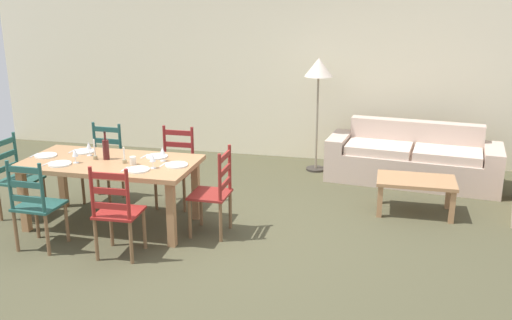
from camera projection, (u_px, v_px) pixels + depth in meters
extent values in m
cube|color=#48462F|center=(222.00, 239.00, 6.01)|extent=(9.60, 9.60, 0.02)
cube|color=#F0E5C2|center=(282.00, 71.00, 8.70)|extent=(9.60, 0.16, 2.70)
cube|color=#AA794F|center=(110.00, 163.00, 6.17)|extent=(1.90, 0.96, 0.05)
cube|color=#AA794F|center=(24.00, 201.00, 6.11)|extent=(0.08, 0.08, 0.70)
cube|color=#AA794F|center=(171.00, 214.00, 5.73)|extent=(0.08, 0.08, 0.70)
cube|color=#AA794F|center=(62.00, 179.00, 6.81)|extent=(0.08, 0.08, 0.70)
cube|color=#AA794F|center=(196.00, 190.00, 6.44)|extent=(0.08, 0.08, 0.70)
cube|color=#235149|center=(39.00, 206.00, 5.70)|extent=(0.43, 0.41, 0.03)
cylinder|color=brown|center=(37.00, 219.00, 5.97)|extent=(0.04, 0.04, 0.43)
cylinder|color=brown|center=(67.00, 222.00, 5.88)|extent=(0.04, 0.04, 0.43)
cylinder|color=brown|center=(16.00, 231.00, 5.65)|extent=(0.04, 0.04, 0.43)
cylinder|color=brown|center=(47.00, 235.00, 5.57)|extent=(0.04, 0.04, 0.43)
cylinder|color=#235149|center=(10.00, 185.00, 5.51)|extent=(0.04, 0.04, 0.50)
cylinder|color=#235149|center=(42.00, 188.00, 5.42)|extent=(0.04, 0.04, 0.50)
cube|color=#235149|center=(27.00, 199.00, 5.51)|extent=(0.38, 0.03, 0.06)
cube|color=#235149|center=(25.00, 185.00, 5.46)|extent=(0.38, 0.03, 0.06)
cube|color=#235149|center=(24.00, 170.00, 5.42)|extent=(0.38, 0.03, 0.06)
cube|color=maroon|center=(119.00, 213.00, 5.52)|extent=(0.44, 0.42, 0.03)
cylinder|color=brown|center=(111.00, 226.00, 5.78)|extent=(0.04, 0.04, 0.43)
cylinder|color=brown|center=(144.00, 229.00, 5.72)|extent=(0.04, 0.04, 0.43)
cylinder|color=brown|center=(96.00, 240.00, 5.46)|extent=(0.04, 0.04, 0.43)
cylinder|color=brown|center=(131.00, 243.00, 5.40)|extent=(0.04, 0.04, 0.43)
cylinder|color=maroon|center=(92.00, 192.00, 5.32)|extent=(0.04, 0.04, 0.50)
cylinder|color=maroon|center=(128.00, 194.00, 5.26)|extent=(0.04, 0.04, 0.50)
cube|color=maroon|center=(111.00, 206.00, 5.32)|extent=(0.38, 0.04, 0.06)
cube|color=maroon|center=(110.00, 191.00, 5.28)|extent=(0.38, 0.04, 0.06)
cube|color=maroon|center=(108.00, 176.00, 5.24)|extent=(0.38, 0.04, 0.06)
cube|color=#21514B|center=(102.00, 167.00, 6.97)|extent=(0.44, 0.42, 0.03)
cylinder|color=brown|center=(109.00, 190.00, 6.84)|extent=(0.04, 0.04, 0.43)
cylinder|color=brown|center=(83.00, 187.00, 6.93)|extent=(0.04, 0.04, 0.43)
cylinder|color=brown|center=(123.00, 181.00, 7.15)|extent=(0.04, 0.04, 0.43)
cylinder|color=brown|center=(98.00, 179.00, 7.24)|extent=(0.04, 0.04, 0.43)
cylinder|color=#21514B|center=(120.00, 144.00, 7.01)|extent=(0.04, 0.04, 0.50)
cylinder|color=#21514B|center=(95.00, 142.00, 7.10)|extent=(0.04, 0.04, 0.50)
cube|color=#21514B|center=(108.00, 153.00, 7.09)|extent=(0.38, 0.04, 0.06)
cube|color=#21514B|center=(107.00, 141.00, 7.05)|extent=(0.38, 0.04, 0.06)
cube|color=#21514B|center=(106.00, 129.00, 7.01)|extent=(0.38, 0.04, 0.06)
cube|color=maroon|center=(174.00, 171.00, 6.81)|extent=(0.42, 0.40, 0.03)
cylinder|color=brown|center=(184.00, 195.00, 6.68)|extent=(0.04, 0.04, 0.43)
cylinder|color=brown|center=(156.00, 192.00, 6.75)|extent=(0.04, 0.04, 0.43)
cylinder|color=brown|center=(194.00, 185.00, 6.99)|extent=(0.04, 0.04, 0.43)
cylinder|color=brown|center=(166.00, 183.00, 7.07)|extent=(0.04, 0.04, 0.43)
cylinder|color=maroon|center=(192.00, 147.00, 6.85)|extent=(0.04, 0.04, 0.50)
cylinder|color=maroon|center=(165.00, 145.00, 6.93)|extent=(0.04, 0.04, 0.50)
cube|color=maroon|center=(179.00, 156.00, 6.93)|extent=(0.38, 0.03, 0.06)
cube|color=maroon|center=(178.00, 145.00, 6.89)|extent=(0.38, 0.03, 0.06)
cube|color=maroon|center=(178.00, 133.00, 6.84)|extent=(0.38, 0.03, 0.06)
cube|color=#235247|center=(20.00, 180.00, 6.47)|extent=(0.43, 0.45, 0.03)
cylinder|color=brown|center=(45.00, 195.00, 6.65)|extent=(0.04, 0.04, 0.43)
cylinder|color=brown|center=(24.00, 206.00, 6.32)|extent=(0.04, 0.04, 0.43)
cylinder|color=brown|center=(21.00, 192.00, 6.75)|extent=(0.04, 0.04, 0.43)
cylinder|color=#235247|center=(16.00, 153.00, 6.61)|extent=(0.04, 0.04, 0.50)
cube|color=#235247|center=(6.00, 168.00, 6.48)|extent=(0.05, 0.38, 0.06)
cube|color=#235247|center=(5.00, 155.00, 6.44)|extent=(0.05, 0.38, 0.06)
cube|color=#235247|center=(3.00, 143.00, 6.39)|extent=(0.05, 0.38, 0.06)
cube|color=maroon|center=(210.00, 194.00, 6.02)|extent=(0.40, 0.42, 0.03)
cylinder|color=brown|center=(190.00, 219.00, 5.95)|extent=(0.04, 0.04, 0.43)
cylinder|color=brown|center=(201.00, 207.00, 6.29)|extent=(0.04, 0.04, 0.43)
cylinder|color=brown|center=(221.00, 222.00, 5.88)|extent=(0.04, 0.04, 0.43)
cylinder|color=brown|center=(230.00, 210.00, 6.21)|extent=(0.04, 0.04, 0.43)
cylinder|color=maroon|center=(220.00, 177.00, 5.74)|extent=(0.04, 0.04, 0.50)
cylinder|color=maroon|center=(230.00, 167.00, 6.07)|extent=(0.04, 0.04, 0.50)
cube|color=maroon|center=(225.00, 184.00, 5.94)|extent=(0.03, 0.38, 0.06)
cube|color=maroon|center=(225.00, 170.00, 5.90)|extent=(0.03, 0.38, 0.06)
cube|color=maroon|center=(225.00, 157.00, 5.86)|extent=(0.03, 0.38, 0.06)
cylinder|color=white|center=(60.00, 164.00, 6.02)|extent=(0.24, 0.24, 0.02)
cube|color=silver|center=(47.00, 163.00, 6.06)|extent=(0.03, 0.17, 0.01)
cylinder|color=white|center=(138.00, 170.00, 5.82)|extent=(0.24, 0.24, 0.02)
cube|color=silver|center=(125.00, 169.00, 5.86)|extent=(0.02, 0.17, 0.01)
cylinder|color=white|center=(84.00, 151.00, 6.49)|extent=(0.24, 0.24, 0.02)
cube|color=silver|center=(72.00, 151.00, 6.52)|extent=(0.02, 0.17, 0.01)
cylinder|color=white|center=(157.00, 156.00, 6.29)|extent=(0.24, 0.24, 0.02)
cube|color=silver|center=(144.00, 156.00, 6.33)|extent=(0.03, 0.17, 0.01)
cylinder|color=white|center=(46.00, 156.00, 6.33)|extent=(0.24, 0.24, 0.02)
cube|color=silver|center=(34.00, 155.00, 6.36)|extent=(0.03, 0.17, 0.01)
cylinder|color=white|center=(177.00, 165.00, 5.98)|extent=(0.24, 0.24, 0.02)
cube|color=silver|center=(163.00, 164.00, 6.02)|extent=(0.03, 0.17, 0.01)
cylinder|color=#471919|center=(106.00, 150.00, 6.19)|extent=(0.07, 0.07, 0.22)
cylinder|color=#471919|center=(105.00, 136.00, 6.14)|extent=(0.02, 0.02, 0.08)
cylinder|color=black|center=(105.00, 132.00, 6.13)|extent=(0.03, 0.03, 0.02)
cylinder|color=white|center=(76.00, 163.00, 6.08)|extent=(0.06, 0.06, 0.01)
cylinder|color=white|center=(76.00, 159.00, 6.07)|extent=(0.01, 0.01, 0.07)
cone|color=white|center=(75.00, 152.00, 6.05)|extent=(0.06, 0.06, 0.08)
cylinder|color=white|center=(153.00, 168.00, 5.90)|extent=(0.06, 0.06, 0.01)
cylinder|color=white|center=(153.00, 165.00, 5.89)|extent=(0.01, 0.01, 0.07)
cone|color=white|center=(153.00, 157.00, 5.87)|extent=(0.06, 0.06, 0.08)
cylinder|color=white|center=(89.00, 155.00, 6.36)|extent=(0.06, 0.06, 0.01)
cylinder|color=white|center=(89.00, 152.00, 6.34)|extent=(0.01, 0.01, 0.07)
cone|color=white|center=(89.00, 145.00, 6.32)|extent=(0.06, 0.06, 0.08)
cylinder|color=white|center=(163.00, 161.00, 6.15)|extent=(0.06, 0.06, 0.01)
cylinder|color=white|center=(163.00, 158.00, 6.14)|extent=(0.01, 0.01, 0.07)
cone|color=white|center=(162.00, 151.00, 6.12)|extent=(0.06, 0.06, 0.08)
cylinder|color=beige|center=(133.00, 161.00, 6.01)|extent=(0.07, 0.07, 0.09)
cylinder|color=#998C66|center=(95.00, 158.00, 6.21)|extent=(0.05, 0.05, 0.04)
cylinder|color=white|center=(94.00, 148.00, 6.18)|extent=(0.02, 0.02, 0.19)
cylinder|color=#998C66|center=(125.00, 161.00, 6.07)|extent=(0.05, 0.05, 0.04)
cylinder|color=white|center=(124.00, 153.00, 6.05)|extent=(0.02, 0.02, 0.14)
cube|color=#C9AF9D|center=(411.00, 168.00, 7.73)|extent=(1.88, 1.01, 0.40)
cube|color=#C9AF9D|center=(415.00, 149.00, 7.95)|extent=(1.81, 0.41, 0.80)
cube|color=#C9AF9D|center=(492.00, 170.00, 7.37)|extent=(0.33, 0.82, 0.58)
cube|color=#C9AF9D|center=(338.00, 155.00, 8.04)|extent=(0.33, 0.82, 0.58)
cube|color=beige|center=(448.00, 154.00, 7.47)|extent=(0.93, 0.74, 0.12)
cube|color=beige|center=(379.00, 148.00, 7.76)|extent=(0.93, 0.74, 0.12)
cube|color=#AA794F|center=(416.00, 181.00, 6.60)|extent=(0.90, 0.56, 0.04)
cube|color=#AA794F|center=(380.00, 201.00, 6.54)|extent=(0.06, 0.06, 0.38)
cube|color=#AA794F|center=(452.00, 207.00, 6.36)|extent=(0.06, 0.06, 0.38)
cube|color=#AA794F|center=(381.00, 188.00, 6.96)|extent=(0.06, 0.06, 0.38)
cube|color=#AA794F|center=(448.00, 194.00, 6.79)|extent=(0.06, 0.06, 0.38)
cylinder|color=#332D28|center=(316.00, 169.00, 8.32)|extent=(0.28, 0.28, 0.03)
cylinder|color=gray|center=(317.00, 123.00, 8.12)|extent=(0.03, 0.03, 1.35)
cone|color=beige|center=(319.00, 67.00, 7.89)|extent=(0.40, 0.40, 0.26)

